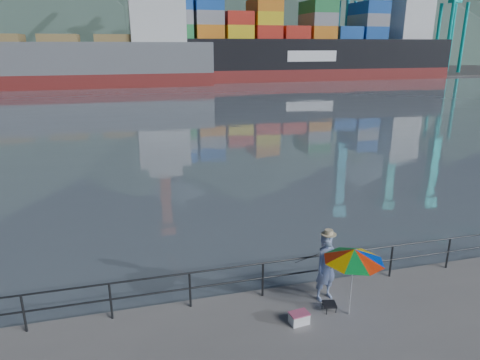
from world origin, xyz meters
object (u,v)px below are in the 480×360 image
bulk_carrier (75,60)px  beach_umbrella (354,255)px  container_ship (309,49)px  fisherman (326,267)px  cooler_bag (299,319)px

bulk_carrier → beach_umbrella: bearing=-79.8°
beach_umbrella → container_ship: (31.67, 75.08, 4.12)m
bulk_carrier → container_ship: (44.24, 5.46, 1.65)m
fisherman → cooler_bag: size_ratio=4.11×
bulk_carrier → cooler_bag: bearing=-80.9°
beach_umbrella → container_ship: 81.59m
bulk_carrier → container_ship: container_ship is taller
cooler_bag → beach_umbrella: bearing=-6.4°
beach_umbrella → container_ship: bearing=67.1°
cooler_bag → container_ship: container_ship is taller
fisherman → cooler_bag: fisherman is taller
cooler_bag → container_ship: bearing=59.3°
fisherman → bulk_carrier: (-12.29, 68.77, 3.22)m
cooler_bag → bulk_carrier: bulk_carrier is taller
cooler_bag → fisherman: bearing=30.8°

